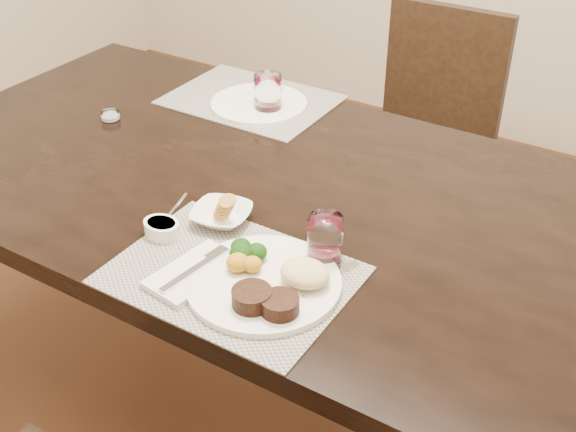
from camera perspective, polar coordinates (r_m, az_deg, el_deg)
The scene contains 14 objects.
ground_plane at distance 2.16m, azimuth -0.41°, elevation -14.98°, with size 4.50×4.50×0.00m, color #472717.
dining_table at distance 1.72m, azimuth -0.50°, elevation -0.10°, with size 2.00×1.00×0.75m.
chair_far at distance 2.53m, azimuth 10.96°, elevation 6.77°, with size 0.42×0.42×0.90m.
placemat_near at distance 1.41m, azimuth -4.51°, elevation -4.67°, with size 0.46×0.34×0.00m, color gray.
placemat_far at distance 2.11m, azimuth -2.95°, elevation 9.17°, with size 0.46×0.34×0.00m, color gray.
dinner_plate at distance 1.36m, azimuth -1.54°, elevation -5.22°, with size 0.30×0.30×0.05m.
napkin_fork at distance 1.41m, azimuth -7.42°, elevation -4.43°, with size 0.13×0.20×0.02m.
steak_knife at distance 1.34m, azimuth 1.26°, elevation -6.56°, with size 0.08×0.24×0.01m.
cracker_bowl at distance 1.55m, azimuth -5.26°, elevation 0.12°, with size 0.15×0.15×0.06m.
sauce_ramekin at distance 1.52m, azimuth -9.94°, elevation -0.92°, with size 0.08×0.12×0.06m.
wine_glass_near at distance 1.42m, azimuth 2.93°, elevation -1.98°, with size 0.07×0.07×0.10m.
far_plate at distance 2.06m, azimuth -2.32°, elevation 8.85°, with size 0.27×0.27×0.01m, color white.
wine_glass_far at distance 2.01m, azimuth -1.60°, elevation 9.50°, with size 0.08×0.08×0.11m.
salt_cellar at distance 2.04m, azimuth -13.86°, elevation 7.66°, with size 0.05×0.05×0.02m.
Camera 1 is at (0.77, -1.21, 1.62)m, focal length 45.00 mm.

